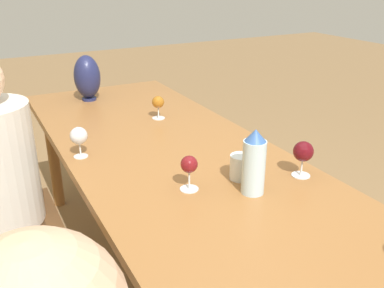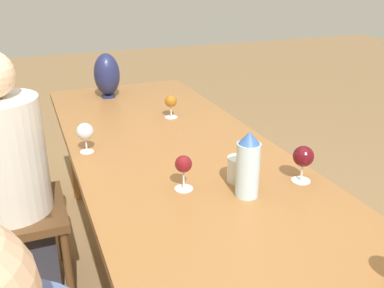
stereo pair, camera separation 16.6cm
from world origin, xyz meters
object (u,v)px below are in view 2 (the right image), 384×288
Objects in this scene: wine_glass_0 at (184,166)px; wine_glass_3 at (85,132)px; vase at (107,75)px; wine_glass_5 at (171,102)px; water_bottle at (248,165)px; wine_glass_4 at (303,157)px; person_far at (11,176)px; water_tumbler at (238,169)px.

wine_glass_3 is (0.47, 0.27, -0.00)m from wine_glass_0.
wine_glass_5 is at bearing -155.32° from vase.
wine_glass_3 is (0.59, 0.46, -0.02)m from water_bottle.
wine_glass_3 is at bearing 50.82° from wine_glass_4.
wine_glass_5 is at bearing -58.28° from wine_glass_3.
person_far is at bearing 71.51° from wine_glass_3.
wine_glass_0 reaches higher than wine_glass_5.
water_tumbler is 0.08× the size of person_far.
water_tumbler is at bearing 67.87° from wine_glass_4.
vase is at bearing 24.68° from wine_glass_5.
vase is 0.56m from wine_glass_5.
wine_glass_4 is at bearing -162.19° from vase.
water_tumbler is at bearing 179.46° from wine_glass_5.
vase is 0.85m from wine_glass_3.
wine_glass_0 reaches higher than water_tumbler.
wine_glass_0 is at bearing 164.19° from wine_glass_5.
wine_glass_0 is at bearing -149.92° from wine_glass_3.
wine_glass_5 is 0.85m from person_far.
wine_glass_3 is at bearing 30.08° from wine_glass_0.
wine_glass_3 is (-0.80, 0.26, -0.05)m from vase.
wine_glass_4 reaches higher than water_tumbler.
water_bottle is 1.81× the size of wine_glass_3.
wine_glass_4 is (-0.09, -0.22, 0.05)m from water_tumbler.
vase is at bearing -39.42° from person_far.
water_tumbler is 0.22m from wine_glass_0.
water_tumbler is 1.00m from person_far.
water_tumbler is 0.73× the size of wine_glass_0.
wine_glass_5 is (-0.50, -0.23, -0.05)m from vase.
person_far is (0.11, 0.32, -0.20)m from wine_glass_3.
vase is (1.39, 0.20, 0.02)m from water_bottle.
wine_glass_3 reaches higher than wine_glass_5.
water_tumbler is 1.31m from vase.
wine_glass_4 is 1.24m from person_far.
water_tumbler is 0.35× the size of vase.
wine_glass_0 is 0.84m from person_far.
water_bottle is 0.13m from water_tumbler.
water_bottle is at bearing -142.16° from wine_glass_3.
vase reaches higher than water_tumbler.
wine_glass_0 is at bearing 56.83° from water_bottle.
person_far reaches higher than vase.
wine_glass_0 is at bearing 86.29° from water_tumbler.
person_far is at bearing 53.71° from water_tumbler.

